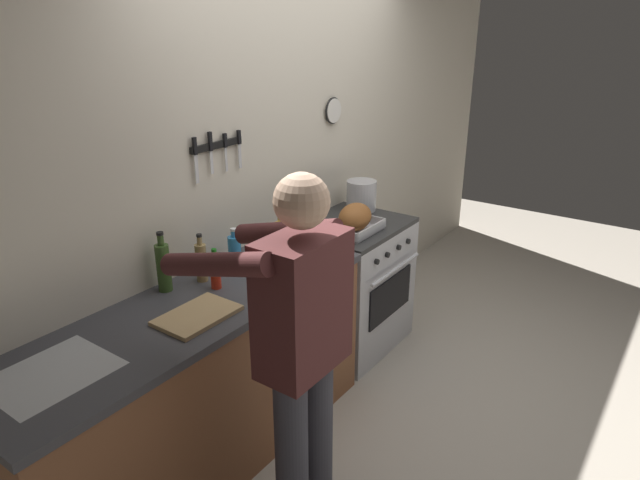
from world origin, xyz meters
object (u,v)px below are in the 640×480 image
(bottle_cooking_oil, at_px, (281,237))
(bottle_vinegar, at_px, (201,261))
(cutting_board, at_px, (197,315))
(bottle_hot_sauce, at_px, (215,272))
(bottle_olive_oil, at_px, (163,266))
(bottle_dish_soap, at_px, (235,249))
(stove, at_px, (350,285))
(stock_pot, at_px, (361,195))
(roasting_pan, at_px, (355,219))
(person_cook, at_px, (299,344))

(bottle_cooking_oil, distance_m, bottle_vinegar, 0.54)
(cutting_board, distance_m, bottle_hot_sauce, 0.31)
(bottle_olive_oil, relative_size, bottle_dish_soap, 1.49)
(stove, xyz_separation_m, stock_pot, (0.29, 0.11, 0.56))
(stove, xyz_separation_m, bottle_hot_sauce, (-1.21, 0.04, 0.54))
(bottle_vinegar, bearing_deg, roasting_pan, -13.73)
(stove, bearing_deg, cutting_board, -175.89)
(stock_pot, relative_size, bottle_olive_oil, 0.68)
(bottle_cooking_oil, bearing_deg, person_cook, -137.09)
(person_cook, bearing_deg, bottle_dish_soap, -21.56)
(stock_pot, xyz_separation_m, cutting_board, (-1.76, -0.21, -0.10))
(roasting_pan, relative_size, bottle_olive_oil, 1.14)
(bottle_olive_oil, xyz_separation_m, bottle_vinegar, (0.18, -0.07, -0.02))
(stock_pot, relative_size, bottle_vinegar, 0.82)
(roasting_pan, xyz_separation_m, bottle_dish_soap, (-0.81, 0.27, -0.00))
(person_cook, bearing_deg, bottle_cooking_oil, -36.82)
(bottle_hot_sauce, bearing_deg, bottle_dish_soap, 25.70)
(bottle_dish_soap, xyz_separation_m, bottle_vinegar, (-0.26, -0.01, 0.02))
(bottle_dish_soap, bearing_deg, stove, -10.72)
(bottle_dish_soap, distance_m, bottle_cooking_oil, 0.29)
(stove, height_order, person_cook, person_cook)
(stock_pot, bearing_deg, bottle_dish_soap, 176.74)
(bottle_dish_soap, height_order, bottle_vinegar, bottle_vinegar)
(cutting_board, xyz_separation_m, bottle_dish_soap, (0.55, 0.28, 0.08))
(stove, height_order, bottle_vinegar, bottle_vinegar)
(stove, xyz_separation_m, bottle_cooking_oil, (-0.66, 0.07, 0.55))
(bottle_vinegar, bearing_deg, bottle_olive_oil, 159.90)
(bottle_vinegar, bearing_deg, stock_pot, -2.19)
(person_cook, height_order, bottle_cooking_oil, person_cook)
(person_cook, relative_size, stock_pot, 7.86)
(bottle_olive_oil, bearing_deg, bottle_dish_soap, -7.04)
(cutting_board, relative_size, bottle_vinegar, 1.40)
(stove, xyz_separation_m, roasting_pan, (-0.12, -0.10, 0.54))
(stove, relative_size, bottle_olive_oil, 2.91)
(stove, height_order, bottle_olive_oil, bottle_olive_oil)
(cutting_board, distance_m, bottle_dish_soap, 0.62)
(bottle_dish_soap, distance_m, bottle_hot_sauce, 0.31)
(bottle_hot_sauce, bearing_deg, bottle_cooking_oil, 2.60)
(roasting_pan, relative_size, bottle_hot_sauce, 1.66)
(cutting_board, distance_m, bottle_cooking_oil, 0.84)
(stock_pot, distance_m, bottle_olive_oil, 1.67)
(cutting_board, relative_size, bottle_hot_sauce, 1.69)
(bottle_dish_soap, bearing_deg, person_cook, -121.83)
(roasting_pan, bearing_deg, cutting_board, -179.68)
(roasting_pan, bearing_deg, bottle_olive_oil, 165.30)
(stock_pot, distance_m, bottle_dish_soap, 1.22)
(person_cook, relative_size, cutting_board, 4.61)
(person_cook, distance_m, roasting_pan, 1.45)
(bottle_olive_oil, relative_size, bottle_vinegar, 1.20)
(stock_pot, bearing_deg, stove, -159.97)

